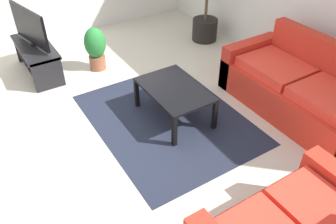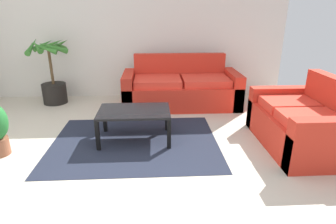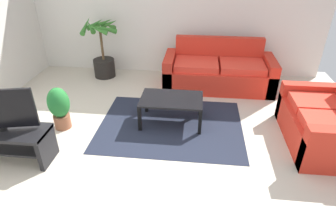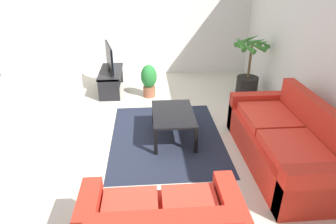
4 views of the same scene
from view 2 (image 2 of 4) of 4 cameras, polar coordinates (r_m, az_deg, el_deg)
ground_plane at (r=3.15m, az=-9.75°, el=-12.45°), size 6.60×6.60×0.00m
wall_back at (r=5.66m, az=-7.29°, el=16.73°), size 6.00×0.06×2.70m
couch_main at (r=5.14m, az=2.66°, el=4.62°), size 2.07×0.90×0.90m
couch_loveseat at (r=3.98m, az=25.65°, el=-2.27°), size 0.90×1.43×0.90m
coffee_table at (r=3.76m, az=-6.88°, el=-0.39°), size 0.95×0.62×0.43m
area_rug at (r=3.81m, az=-6.74°, el=-6.10°), size 2.20×1.70×0.01m
potted_palm at (r=5.64m, az=-22.46°, el=6.47°), size 0.71×0.78×1.21m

